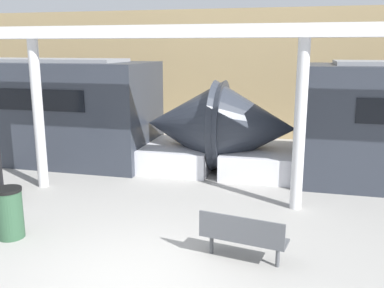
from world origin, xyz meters
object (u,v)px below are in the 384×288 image
trash_bin (10,213)px  support_column_near (300,127)px  bench_near (242,235)px  support_column_far (38,115)px

trash_bin → support_column_near: 6.13m
bench_near → support_column_near: 3.20m
trash_bin → support_column_far: bearing=112.0°
bench_near → support_column_far: (-5.55, 2.76, 1.38)m
bench_near → support_column_near: bearing=83.3°
support_column_near → support_column_far: same height
support_column_near → bench_near: bearing=-106.9°
bench_near → support_column_far: size_ratio=0.41×
trash_bin → support_column_far: size_ratio=0.26×
bench_near → trash_bin: trash_bin is taller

